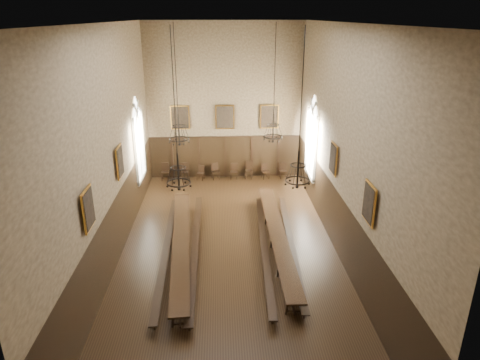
{
  "coord_description": "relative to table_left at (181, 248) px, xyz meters",
  "views": [
    {
      "loc": [
        -0.29,
        -15.61,
        9.26
      ],
      "look_at": [
        0.53,
        1.5,
        2.63
      ],
      "focal_mm": 32.0,
      "sensor_mm": 36.0,
      "label": 1
    }
  ],
  "objects": [
    {
      "name": "wall_back",
      "position": [
        1.95,
        9.26,
        4.13
      ],
      "size": [
        9.0,
        0.02,
        9.0
      ],
      "primitive_type": "cube",
      "color": "#907B59",
      "rests_on": "ground"
    },
    {
      "name": "bench_right_inner",
      "position": [
        3.4,
        0.05,
        -0.1
      ],
      "size": [
        0.66,
        9.46,
        0.43
      ],
      "rotation": [
        0.0,
        0.0,
        -0.04
      ],
      "color": "black",
      "rests_on": "floor"
    },
    {
      "name": "chair_4",
      "position": [
        2.45,
        8.77,
        -0.09
      ],
      "size": [
        0.44,
        0.44,
        0.94
      ],
      "rotation": [
        0.0,
        0.0,
        -0.07
      ],
      "color": "black",
      "rests_on": "floor"
    },
    {
      "name": "chandelier_back_left",
      "position": [
        -0.09,
        2.44,
        4.23
      ],
      "size": [
        0.87,
        0.87,
        4.86
      ],
      "color": "black",
      "rests_on": "ceiling"
    },
    {
      "name": "chair_5",
      "position": [
        3.35,
        8.84,
        -0.06
      ],
      "size": [
        0.52,
        0.52,
        1.03
      ],
      "rotation": [
        0.0,
        0.0,
        -0.16
      ],
      "color": "black",
      "rests_on": "floor"
    },
    {
      "name": "bench_right_outer",
      "position": [
        4.53,
        0.18,
        -0.11
      ],
      "size": [
        0.8,
        9.27,
        0.42
      ],
      "rotation": [
        0.0,
        0.0,
        -0.06
      ],
      "color": "black",
      "rests_on": "floor"
    },
    {
      "name": "floor",
      "position": [
        1.95,
        0.25,
        -0.38
      ],
      "size": [
        9.0,
        18.0,
        0.02
      ],
      "primitive_type": "cube",
      "color": "black",
      "rests_on": "ground"
    },
    {
      "name": "wainscot_panelling",
      "position": [
        1.95,
        0.25,
        0.88
      ],
      "size": [
        9.0,
        18.0,
        2.5
      ],
      "primitive_type": null,
      "color": "black",
      "rests_on": "floor"
    },
    {
      "name": "portrait_left_1",
      "position": [
        -2.43,
        -3.25,
        3.33
      ],
      "size": [
        0.12,
        1.0,
        1.3
      ],
      "color": "gold",
      "rests_on": "wall_left"
    },
    {
      "name": "portrait_back_2",
      "position": [
        4.55,
        9.13,
        3.33
      ],
      "size": [
        1.1,
        0.12,
        1.4
      ],
      "color": "gold",
      "rests_on": "wall_back"
    },
    {
      "name": "window_right",
      "position": [
        6.38,
        5.75,
        3.03
      ],
      "size": [
        0.2,
        2.2,
        4.6
      ],
      "primitive_type": null,
      "color": "white",
      "rests_on": "wall_right"
    },
    {
      "name": "portrait_right_0",
      "position": [
        6.33,
        1.25,
        3.33
      ],
      "size": [
        0.12,
        1.0,
        1.3
      ],
      "color": "gold",
      "rests_on": "wall_right"
    },
    {
      "name": "window_left",
      "position": [
        -2.48,
        5.75,
        3.03
      ],
      "size": [
        0.2,
        2.2,
        4.6
      ],
      "primitive_type": null,
      "color": "white",
      "rests_on": "wall_left"
    },
    {
      "name": "chandelier_front_right",
      "position": [
        4.12,
        -2.66,
        4.25
      ],
      "size": [
        0.8,
        0.8,
        4.86
      ],
      "color": "black",
      "rests_on": "ceiling"
    },
    {
      "name": "chandelier_front_left",
      "position": [
        0.26,
        -2.1,
        4.04
      ],
      "size": [
        0.81,
        0.81,
        5.09
      ],
      "color": "black",
      "rests_on": "ceiling"
    },
    {
      "name": "portrait_back_1",
      "position": [
        1.95,
        9.13,
        3.33
      ],
      "size": [
        1.1,
        0.12,
        1.4
      ],
      "color": "gold",
      "rests_on": "wall_back"
    },
    {
      "name": "chair_7",
      "position": [
        5.43,
        8.74,
        -0.09
      ],
      "size": [
        0.45,
        0.45,
        0.95
      ],
      "rotation": [
        0.0,
        0.0,
        0.07
      ],
      "color": "black",
      "rests_on": "floor"
    },
    {
      "name": "table_right",
      "position": [
        3.98,
        0.48,
        0.0
      ],
      "size": [
        0.69,
        9.66,
        0.75
      ],
      "rotation": [
        0.0,
        0.0,
        0.0
      ],
      "color": "black",
      "rests_on": "floor"
    },
    {
      "name": "wall_front",
      "position": [
        1.95,
        -8.76,
        4.13
      ],
      "size": [
        9.0,
        0.02,
        9.0
      ],
      "primitive_type": "cube",
      "color": "#907B59",
      "rests_on": "ground"
    },
    {
      "name": "chair_3",
      "position": [
        1.34,
        8.79,
        -0.08
      ],
      "size": [
        0.52,
        0.52,
        0.96
      ],
      "rotation": [
        0.0,
        0.0,
        0.27
      ],
      "color": "black",
      "rests_on": "floor"
    },
    {
      "name": "table_left",
      "position": [
        0.0,
        0.0,
        0.0
      ],
      "size": [
        1.32,
        9.59,
        0.75
      ],
      "rotation": [
        0.0,
        0.0,
        0.07
      ],
      "color": "black",
      "rests_on": "floor"
    },
    {
      "name": "portrait_back_0",
      "position": [
        -0.65,
        9.13,
        3.33
      ],
      "size": [
        1.1,
        0.12,
        1.4
      ],
      "color": "gold",
      "rests_on": "wall_back"
    },
    {
      "name": "chair_0",
      "position": [
        -1.66,
        8.8,
        -0.07
      ],
      "size": [
        0.46,
        0.46,
        1.02
      ],
      "rotation": [
        0.0,
        0.0,
        0.01
      ],
      "color": "black",
      "rests_on": "floor"
    },
    {
      "name": "wall_left",
      "position": [
        -2.56,
        0.25,
        4.13
      ],
      "size": [
        0.02,
        18.0,
        9.0
      ],
      "primitive_type": "cube",
      "color": "#907B59",
      "rests_on": "ground"
    },
    {
      "name": "chair_1",
      "position": [
        -0.49,
        8.82,
        -0.07
      ],
      "size": [
        0.47,
        0.47,
        1.01
      ],
      "rotation": [
        0.0,
        0.0,
        0.05
      ],
      "color": "black",
      "rests_on": "floor"
    },
    {
      "name": "ceiling",
      "position": [
        1.95,
        0.25,
        8.64
      ],
      "size": [
        9.0,
        18.0,
        0.02
      ],
      "primitive_type": "cube",
      "color": "black",
      "rests_on": "ground"
    },
    {
      "name": "chair_2",
      "position": [
        0.44,
        8.71,
        -0.11
      ],
      "size": [
        0.48,
        0.48,
        0.88
      ],
      "rotation": [
        0.0,
        0.0,
        -0.3
      ],
      "color": "black",
      "rests_on": "floor"
    },
    {
      "name": "bench_left_outer",
      "position": [
        -0.6,
        -0.01,
        -0.1
      ],
      "size": [
        0.52,
        9.53,
        0.43
      ],
      "rotation": [
        0.0,
        0.0,
        0.02
      ],
      "color": "black",
      "rests_on": "floor"
    },
    {
      "name": "chair_6",
      "position": [
        4.35,
        8.74,
        -0.1
      ],
      "size": [
        0.49,
        0.49,
        0.92
      ],
      "rotation": [
        0.0,
        0.0,
        0.25
      ],
      "color": "black",
      "rests_on": "floor"
    },
    {
      "name": "portrait_left_0",
      "position": [
        -2.43,
        1.25,
        3.33
      ],
      "size": [
        0.12,
        1.0,
        1.3
      ],
      "color": "gold",
      "rests_on": "wall_left"
    },
    {
      "name": "wall_right",
      "position": [
        6.46,
        0.25,
        4.13
      ],
      "size": [
        0.02,
        18.0,
        9.0
      ],
      "primitive_type": "cube",
      "color": "#907B59",
      "rests_on": "ground"
    },
    {
      "name": "portrait_right_1",
      "position": [
        6.33,
        -3.25,
        3.33
      ],
      "size": [
        0.12,
        1.0,
        1.3
      ],
      "color": "gold",
      "rests_on": "wall_right"
    },
    {
      "name": "chandelier_back_right",
      "position": [
        3.98,
        2.76,
        4.21
      ],
      "size": [
        0.83,
        0.83,
        4.89
      ],
      "color": "black",
      "rests_on": "ceiling"
    },
    {
      "name": "bench_left_inner",
      "position": [
        0.56,
        0.05,
        -0.09
      ],
      "size": [
        0.38,
        9.9,
        0.45
      ],
      "rotation": [
        0.0,
        0.0,
        0.01
      ],
      "color": "black",
      "rests_on": "floor"
    }
  ]
}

